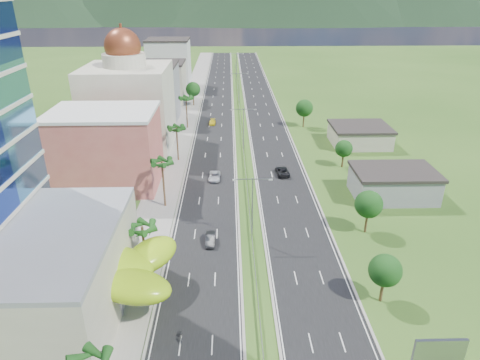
{
  "coord_description": "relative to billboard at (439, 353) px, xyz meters",
  "views": [
    {
      "loc": [
        -3.43,
        -48.67,
        37.49
      ],
      "look_at": [
        -1.7,
        18.06,
        7.0
      ],
      "focal_mm": 32.0,
      "sensor_mm": 36.0,
      "label": 1
    }
  ],
  "objects": [
    {
      "name": "road_right",
      "position": [
        -9.5,
        108.0,
        -4.4
      ],
      "size": [
        11.0,
        260.0,
        0.04
      ],
      "primitive_type": "cube",
      "color": "black",
      "rests_on": "ground"
    },
    {
      "name": "leafy_tree_lfar",
      "position": [
        -32.5,
        113.0,
        1.16
      ],
      "size": [
        4.9,
        4.9,
        8.05
      ],
      "color": "#47301C",
      "rests_on": "ground"
    },
    {
      "name": "leafy_tree_rb",
      "position": [
        2.0,
        30.0,
        0.76
      ],
      "size": [
        4.55,
        4.55,
        7.47
      ],
      "color": "#47301C",
      "rests_on": "ground"
    },
    {
      "name": "car_silver_mid_left",
      "position": [
        -23.68,
        51.86,
        -3.69
      ],
      "size": [
        2.46,
        5.04,
        1.38
      ],
      "primitive_type": "imported",
      "rotation": [
        0.0,
        0.0,
        -0.04
      ],
      "color": "#B9BCC2",
      "rests_on": "road_left"
    },
    {
      "name": "midrise_beige",
      "position": [
        -44.0,
        120.0,
        2.08
      ],
      "size": [
        16.0,
        15.0,
        13.0
      ],
      "primitive_type": "cube",
      "color": "#AAA38C",
      "rests_on": "ground"
    },
    {
      "name": "palm_tree_d",
      "position": [
        -32.5,
        63.0,
        3.12
      ],
      "size": [
        3.6,
        3.6,
        8.6
      ],
      "color": "#47301C",
      "rests_on": "ground"
    },
    {
      "name": "streetlight_median_c",
      "position": [
        -17.0,
        68.0,
        2.33
      ],
      "size": [
        6.04,
        0.25,
        11.0
      ],
      "color": "gray",
      "rests_on": "ground"
    },
    {
      "name": "motorcycle",
      "position": [
        -26.3,
        6.95,
        -3.76
      ],
      "size": [
        0.77,
        1.98,
        1.23
      ],
      "primitive_type": "imported",
      "rotation": [
        0.0,
        0.0,
        0.1
      ],
      "color": "black",
      "rests_on": "road_left"
    },
    {
      "name": "lime_canopy",
      "position": [
        -37.0,
        14.0,
        0.57
      ],
      "size": [
        18.0,
        15.0,
        7.4
      ],
      "color": "#92C212",
      "rests_on": "ground"
    },
    {
      "name": "mountain_ridge",
      "position": [
        43.0,
        468.0,
        -4.42
      ],
      "size": [
        860.0,
        140.0,
        90.0
      ],
      "primitive_type": null,
      "color": "black",
      "rests_on": "ground"
    },
    {
      "name": "ground",
      "position": [
        -17.0,
        18.0,
        -4.42
      ],
      "size": [
        500.0,
        500.0,
        0.0
      ],
      "primitive_type": "plane",
      "color": "#2D5119",
      "rests_on": "ground"
    },
    {
      "name": "leafy_tree_ra",
      "position": [
        -1.0,
        13.0,
        0.35
      ],
      "size": [
        4.2,
        4.2,
        6.9
      ],
      "color": "#47301C",
      "rests_on": "ground"
    },
    {
      "name": "domed_building",
      "position": [
        -45.0,
        73.0,
        6.93
      ],
      "size": [
        20.0,
        20.0,
        28.7
      ],
      "color": "beige",
      "rests_on": "ground"
    },
    {
      "name": "car_dark_left",
      "position": [
        -23.66,
        27.31,
        -3.68
      ],
      "size": [
        1.55,
        4.27,
        1.4
      ],
      "primitive_type": "imported",
      "rotation": [
        0.0,
        0.0,
        0.02
      ],
      "color": "black",
      "rests_on": "road_left"
    },
    {
      "name": "palm_tree_c",
      "position": [
        -32.5,
        40.0,
        4.08
      ],
      "size": [
        3.6,
        3.6,
        9.6
      ],
      "color": "#47301C",
      "rests_on": "ground"
    },
    {
      "name": "car_dark_far_right",
      "position": [
        -9.02,
        54.05,
        -3.62
      ],
      "size": [
        2.86,
        5.6,
        1.51
      ],
      "primitive_type": "imported",
      "rotation": [
        0.0,
        0.0,
        3.21
      ],
      "color": "black",
      "rests_on": "road_right"
    },
    {
      "name": "palm_tree_e",
      "position": [
        -32.5,
        88.0,
        3.89
      ],
      "size": [
        3.6,
        3.6,
        9.4
      ],
      "color": "#47301C",
      "rests_on": "ground"
    },
    {
      "name": "shed_near",
      "position": [
        11.0,
        43.0,
        -1.92
      ],
      "size": [
        15.0,
        10.0,
        5.0
      ],
      "primitive_type": "cube",
      "color": "gray",
      "rests_on": "ground"
    },
    {
      "name": "midrise_grey",
      "position": [
        -44.0,
        98.0,
        3.58
      ],
      "size": [
        16.0,
        15.0,
        16.0
      ],
      "primitive_type": "cube",
      "color": "gray",
      "rests_on": "ground"
    },
    {
      "name": "shed_far",
      "position": [
        13.0,
        73.0,
        -2.22
      ],
      "size": [
        14.0,
        12.0,
        4.4
      ],
      "primitive_type": "cube",
      "color": "#AAA38C",
      "rests_on": "ground"
    },
    {
      "name": "road_left",
      "position": [
        -24.5,
        108.0,
        -4.4
      ],
      "size": [
        11.0,
        260.0,
        0.04
      ],
      "primitive_type": "cube",
      "color": "black",
      "rests_on": "ground"
    },
    {
      "name": "leafy_tree_rd",
      "position": [
        1.0,
        88.0,
        1.16
      ],
      "size": [
        4.9,
        4.9,
        8.05
      ],
      "color": "#47301C",
      "rests_on": "ground"
    },
    {
      "name": "streetlight_median_d",
      "position": [
        -17.0,
        113.0,
        2.33
      ],
      "size": [
        6.04,
        0.25,
        11.0
      ],
      "color": "gray",
      "rests_on": "ground"
    },
    {
      "name": "palm_tree_b",
      "position": [
        -32.5,
        20.0,
        2.64
      ],
      "size": [
        3.6,
        3.6,
        8.1
      ],
      "color": "#47301C",
      "rests_on": "ground"
    },
    {
      "name": "leafy_tree_rc",
      "position": [
        5.0,
        58.0,
        -0.05
      ],
      "size": [
        3.85,
        3.85,
        6.33
      ],
      "color": "#47301C",
      "rests_on": "ground"
    },
    {
      "name": "median_guardrail",
      "position": [
        -17.0,
        89.99,
        -3.8
      ],
      "size": [
        0.1,
        216.06,
        0.76
      ],
      "color": "gray",
      "rests_on": "ground"
    },
    {
      "name": "midrise_white",
      "position": [
        -44.0,
        143.0,
        4.58
      ],
      "size": [
        16.0,
        15.0,
        18.0
      ],
      "primitive_type": "cube",
      "color": "silver",
      "rests_on": "ground"
    },
    {
      "name": "streetlight_median_b",
      "position": [
        -17.0,
        28.0,
        2.33
      ],
      "size": [
        6.04,
        0.25,
        11.0
      ],
      "color": "gray",
      "rests_on": "ground"
    },
    {
      "name": "billboard",
      "position": [
        0.0,
        0.0,
        0.0
      ],
      "size": [
        5.2,
        0.35,
        6.2
      ],
      "color": "gray",
      "rests_on": "ground"
    },
    {
      "name": "sidewalk_left",
      "position": [
        -34.0,
        108.0,
        -4.36
      ],
      "size": [
        7.0,
        260.0,
        0.12
      ],
      "primitive_type": "cube",
      "color": "gray",
      "rests_on": "ground"
    },
    {
      "name": "pink_shophouse",
      "position": [
        -45.0,
        50.0,
        3.08
      ],
      "size": [
        20.0,
        15.0,
        15.0
      ],
      "primitive_type": "cube",
      "color": "#B7534B",
      "rests_on": "ground"
    },
    {
      "name": "car_yellow_far_left",
      "position": [
        -25.43,
        91.35,
        -3.76
      ],
      "size": [
        1.89,
        4.33,
        1.24
      ],
      "primitive_type": "imported",
      "rotation": [
        0.0,
        0.0,
        -0.04
      ],
      "color": "yellow",
      "rests_on": "road_left"
    },
    {
      "name": "streetlight_median_e",
      "position": [
        -17.0,
        158.0,
        2.33
      ],
      "size": [
        6.04,
        0.25,
        11.0
      ],
      "color": "gray",
      "rests_on": "ground"
    }
  ]
}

